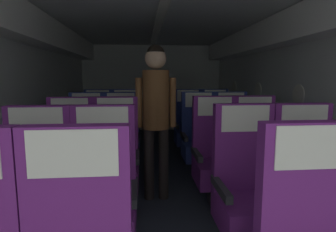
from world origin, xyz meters
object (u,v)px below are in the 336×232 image
Objects in this scene: seat_b_left_aisle at (103,198)px; seat_c_right_window at (216,158)px; seat_b_right_window at (247,192)px; seat_d_right_aisle at (232,139)px; seat_c_right_aisle at (256,157)px; seat_e_left_aisle at (126,129)px; seat_c_left_aisle at (116,161)px; seat_e_right_window at (188,128)px; seat_d_left_aisle at (121,141)px; seat_b_right_aisle at (306,191)px; seat_e_left_window at (98,130)px; seat_b_left_window at (37,200)px; seat_d_left_window at (87,142)px; seat_d_right_window at (199,140)px; seat_c_left_window at (70,162)px; seat_e_right_aisle at (216,128)px; flight_attendant at (156,105)px.

seat_b_left_aisle is 1.00× the size of seat_c_right_window.
seat_b_right_window and seat_d_right_aisle have the same top height.
seat_d_right_aisle is (0.46, 1.77, 0.00)m from seat_b_right_window.
seat_e_left_aisle is at bearing 130.27° from seat_c_right_aisle.
seat_c_left_aisle is (0.00, 0.89, 0.00)m from seat_b_left_aisle.
seat_c_left_aisle and seat_e_right_window have the same top height.
seat_b_right_window is 2.08m from seat_d_left_aisle.
seat_b_left_aisle and seat_e_left_aisle have the same top height.
seat_b_right_aisle is 1.02m from seat_c_right_window.
seat_e_left_aisle is (-1.53, 2.70, 0.00)m from seat_b_right_aisle.
seat_b_right_aisle is 3.10m from seat_e_left_aisle.
seat_e_left_window is 1.51m from seat_e_right_window.
seat_b_right_window is 2.68m from seat_e_right_window.
seat_e_left_aisle is at bearing 148.99° from seat_d_right_aisle.
seat_e_right_window is (-0.47, 2.68, 0.00)m from seat_b_right_aisle.
seat_b_left_window is 2.66m from seat_d_right_aisle.
seat_c_right_aisle is 0.87m from seat_d_right_aisle.
seat_b_right_aisle is at bearing -0.23° from seat_b_left_aisle.
seat_d_left_window is 1.00× the size of seat_e_right_window.
seat_b_left_window and seat_b_left_aisle have the same top height.
seat_d_right_window and seat_e_left_aisle have the same top height.
seat_b_left_window is 1.84m from seat_d_left_aisle.
seat_d_left_aisle is at bearing 63.67° from seat_c_left_window.
seat_c_right_window is 1.00× the size of seat_d_left_aisle.
seat_e_right_aisle is (0.47, 1.76, 0.00)m from seat_c_right_window.
seat_e_right_window is (1.53, 0.89, 0.00)m from seat_d_left_window.
seat_b_left_aisle is 1.79m from seat_d_left_aisle.
seat_b_left_window and seat_b_right_aisle have the same top height.
seat_d_left_window is at bearing 144.63° from flight_attendant.
seat_c_right_aisle is 1.83m from seat_e_right_window.
seat_b_left_aisle is 1.06m from seat_b_right_window.
seat_b_right_aisle is at bearing -79.99° from seat_e_right_window.
flight_attendant reaches higher than seat_d_left_aisle.
seat_b_left_aisle is 1.53m from seat_b_right_aisle.
seat_e_right_aisle is (2.00, 0.88, 0.00)m from seat_d_left_window.
seat_d_left_aisle is at bearing 124.82° from flight_attendant.
seat_b_left_window is 1.00× the size of seat_e_right_window.
flight_attendant is (-0.63, 0.11, 0.56)m from seat_c_right_window.
seat_d_right_window is at bearing 117.06° from seat_c_right_aisle.
seat_c_left_window is at bearing 155.87° from seat_b_right_aisle.
flight_attendant is (0.90, -0.78, 0.56)m from seat_d_left_window.
seat_d_right_window is 0.99m from seat_e_right_aisle.
seat_b_left_window is 1.99m from seat_b_right_aisle.
seat_d_left_window is 0.68× the size of flight_attendant.
seat_b_left_aisle is 0.68× the size of flight_attendant.
seat_b_left_window is 1.00× the size of seat_c_right_window.
seat_d_right_aisle is at bearing 24.25° from seat_c_left_window.
seat_e_right_aisle is at bearing 29.66° from seat_d_left_aisle.
seat_e_left_aisle is at bearing 89.63° from seat_d_left_aisle.
seat_d_right_aisle is at bearing 62.11° from seat_c_right_window.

